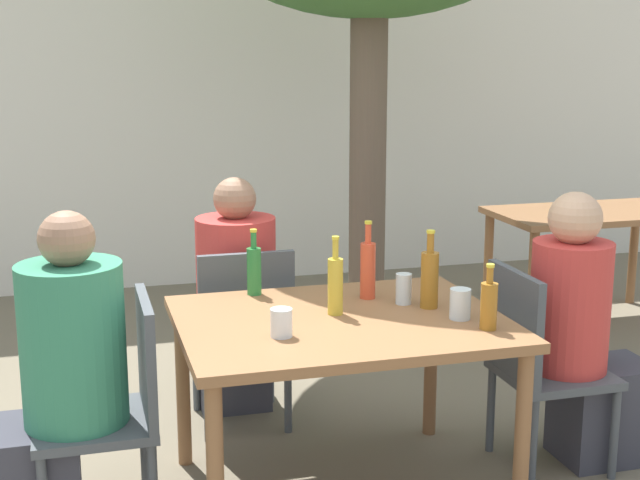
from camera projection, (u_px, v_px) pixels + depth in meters
name	position (u px, v px, depth m)	size (l,w,h in m)	color
cafe_building_wall	(204.00, 100.00, 6.66)	(10.00, 0.08, 2.80)	white
dining_table_front	(341.00, 338.00, 3.51)	(1.27, 1.00, 0.75)	brown
dining_table_back	(589.00, 226.00, 5.80)	(1.24, 0.72, 0.75)	brown
patio_chair_0	(118.00, 401.00, 3.31)	(0.44, 0.44, 0.89)	#474C51
patio_chair_1	(536.00, 358.00, 3.77)	(0.44, 0.44, 0.89)	#474C51
patio_chair_2	(243.00, 329.00, 4.16)	(0.44, 0.44, 0.89)	#474C51
person_seated_0	(54.00, 392.00, 3.24)	(0.59, 0.38, 1.22)	#383842
person_seated_1	(585.00, 343.00, 3.82)	(0.57, 0.34, 1.20)	#383842
person_seated_2	(234.00, 307.00, 4.37)	(0.38, 0.59, 1.19)	#383842
oil_cruet_0	(335.00, 284.00, 3.51)	(0.06, 0.06, 0.32)	gold
amber_bottle_1	(430.00, 278.00, 3.60)	(0.07, 0.07, 0.32)	#9E661E
amber_bottle_2	(489.00, 304.00, 3.33)	(0.06, 0.06, 0.25)	#9E661E
green_bottle_3	(254.00, 269.00, 3.80)	(0.06, 0.06, 0.29)	#287A38
soda_bottle_4	(368.00, 268.00, 3.74)	(0.07, 0.07, 0.33)	#DB4C2D
drinking_glass_0	(404.00, 289.00, 3.67)	(0.07, 0.07, 0.13)	silver
drinking_glass_1	(281.00, 323.00, 3.25)	(0.08, 0.08, 0.11)	white
drinking_glass_2	(460.00, 304.00, 3.47)	(0.08, 0.08, 0.12)	silver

